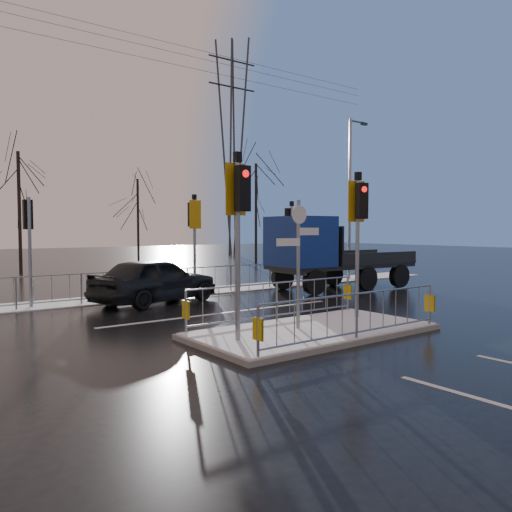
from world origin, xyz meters
TOP-DOWN VIEW (x-y plane):
  - ground at (0.00, 0.00)m, footprint 120.00×120.00m
  - snow_verge at (0.00, 8.60)m, footprint 30.00×2.00m
  - lane_markings at (0.00, -0.33)m, footprint 8.00×11.38m
  - traffic_island at (-0.01, 0.01)m, footprint 6.00×3.04m
  - far_kerb_fixtures at (0.29, 8.09)m, footprint 18.00×0.65m
  - car_far_lane at (-0.85, 6.87)m, footprint 4.97×3.08m
  - flatbed_truck at (6.02, 6.10)m, footprint 6.67×2.83m
  - tree_far_a at (-2.00, 22.00)m, footprint 3.75×3.75m
  - tree_far_b at (6.00, 24.00)m, footprint 3.25×3.25m
  - tree_far_c at (14.00, 21.00)m, footprint 4.00×4.00m
  - street_lamp_right at (10.57, 8.50)m, footprint 1.25×0.18m
  - pylon_wires at (16.88, 30.00)m, footprint 70.00×2.38m

SIDE VIEW (x-z plane):
  - ground at x=0.00m, z-range 0.00..0.00m
  - lane_markings at x=0.00m, z-range 0.00..0.01m
  - snow_verge at x=0.00m, z-range 0.00..0.04m
  - traffic_island at x=-0.01m, z-range -1.68..2.47m
  - car_far_lane at x=-0.85m, z-range 0.00..1.58m
  - far_kerb_fixtures at x=0.29m, z-range -0.90..2.93m
  - flatbed_truck at x=6.02m, z-range 0.10..3.12m
  - tree_far_b at x=6.00m, z-range 1.11..7.25m
  - street_lamp_right at x=10.57m, z-range 0.39..8.39m
  - tree_far_a at x=-2.00m, z-range 1.28..8.36m
  - tree_far_c at x=14.00m, z-range 1.37..8.92m
  - pylon_wires at x=16.88m, z-range 1.05..21.02m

